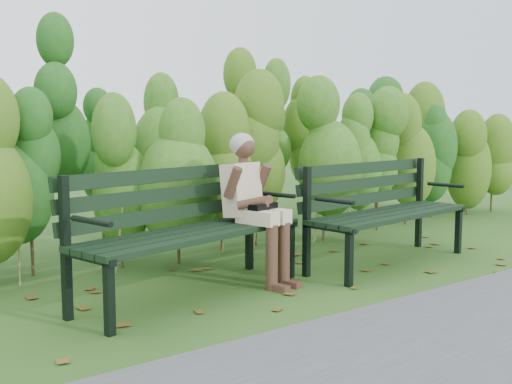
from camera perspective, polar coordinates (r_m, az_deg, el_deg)
ground at (r=5.20m, az=2.31°, el=-8.60°), size 80.00×80.00×0.00m
hedge_band at (r=6.57m, az=-7.86°, el=5.60°), size 11.04×1.67×2.42m
leaf_litter at (r=5.31m, az=2.52°, el=-8.24°), size 5.79×2.20×0.01m
bench_left at (r=4.77m, az=-7.01°, el=-2.72°), size 2.11×1.11×1.01m
bench_right at (r=5.96m, az=11.77°, el=-1.11°), size 2.03×0.90×0.98m
seated_woman at (r=5.06m, az=-0.28°, el=-0.41°), size 0.49×0.72×1.28m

